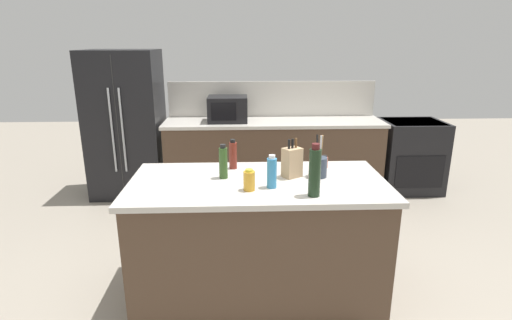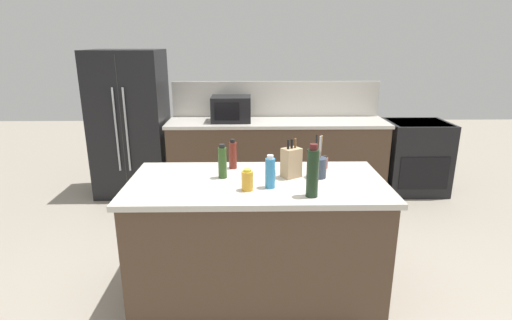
{
  "view_description": "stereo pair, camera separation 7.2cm",
  "coord_description": "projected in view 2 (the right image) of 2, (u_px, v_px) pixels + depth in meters",
  "views": [
    {
      "loc": [
        -0.12,
        -2.72,
        1.92
      ],
      "look_at": [
        0.0,
        0.35,
        0.99
      ],
      "focal_mm": 28.0,
      "sensor_mm": 36.0,
      "label": 1
    },
    {
      "loc": [
        -0.05,
        -2.73,
        1.92
      ],
      "look_at": [
        0.0,
        0.35,
        0.99
      ],
      "focal_mm": 28.0,
      "sensor_mm": 36.0,
      "label": 2
    }
  ],
  "objects": [
    {
      "name": "range_oven",
      "position": [
        415.0,
        156.0,
        5.17
      ],
      "size": [
        0.76,
        0.65,
        0.92
      ],
      "color": "black",
      "rests_on": "ground_plane"
    },
    {
      "name": "honey_jar",
      "position": [
        247.0,
        180.0,
        2.69
      ],
      "size": [
        0.08,
        0.08,
        0.15
      ],
      "color": "gold",
      "rests_on": "kitchen_island"
    },
    {
      "name": "utensil_crock",
      "position": [
        318.0,
        167.0,
        2.94
      ],
      "size": [
        0.12,
        0.12,
        0.32
      ],
      "color": "#333D4C",
      "rests_on": "kitchen_island"
    },
    {
      "name": "kitchen_island",
      "position": [
        257.0,
        238.0,
        3.03
      ],
      "size": [
        1.86,
        0.91,
        0.94
      ],
      "color": "#4C3828",
      "rests_on": "ground_plane"
    },
    {
      "name": "olive_oil_bottle",
      "position": [
        222.0,
        162.0,
        2.92
      ],
      "size": [
        0.06,
        0.06,
        0.26
      ],
      "color": "#2D4C1E",
      "rests_on": "kitchen_island"
    },
    {
      "name": "ground_plane",
      "position": [
        257.0,
        292.0,
        3.17
      ],
      "size": [
        14.0,
        14.0,
        0.0
      ],
      "primitive_type": "plane",
      "color": "gray"
    },
    {
      "name": "wine_bottle",
      "position": [
        313.0,
        172.0,
        2.56
      ],
      "size": [
        0.08,
        0.08,
        0.35
      ],
      "color": "black",
      "rests_on": "kitchen_island"
    },
    {
      "name": "knife_block",
      "position": [
        291.0,
        162.0,
        2.94
      ],
      "size": [
        0.16,
        0.15,
        0.29
      ],
      "rotation": [
        0.0,
        0.0,
        0.56
      ],
      "color": "tan",
      "rests_on": "kitchen_island"
    },
    {
      "name": "microwave",
      "position": [
        231.0,
        109.0,
        4.95
      ],
      "size": [
        0.48,
        0.39,
        0.31
      ],
      "color": "black",
      "rests_on": "back_counter_run"
    },
    {
      "name": "dish_soap_bottle",
      "position": [
        270.0,
        172.0,
        2.73
      ],
      "size": [
        0.07,
        0.07,
        0.23
      ],
      "color": "#3384BC",
      "rests_on": "kitchen_island"
    },
    {
      "name": "refrigerator",
      "position": [
        131.0,
        124.0,
        5.03
      ],
      "size": [
        0.88,
        0.75,
        1.81
      ],
      "color": "black",
      "rests_on": "ground_plane"
    },
    {
      "name": "wall_backsplash",
      "position": [
        276.0,
        99.0,
        5.24
      ],
      "size": [
        2.71,
        0.03,
        0.46
      ],
      "primitive_type": "cube",
      "color": "beige",
      "rests_on": "back_counter_run"
    },
    {
      "name": "spice_jar_paprika",
      "position": [
        325.0,
        162.0,
        3.16
      ],
      "size": [
        0.05,
        0.05,
        0.1
      ],
      "color": "#B73D1E",
      "rests_on": "kitchen_island"
    },
    {
      "name": "spice_jar_oregano",
      "position": [
        272.0,
        175.0,
        2.88
      ],
      "size": [
        0.05,
        0.05,
        0.1
      ],
      "color": "#567038",
      "rests_on": "kitchen_island"
    },
    {
      "name": "vinegar_bottle",
      "position": [
        233.0,
        155.0,
        3.14
      ],
      "size": [
        0.06,
        0.06,
        0.24
      ],
      "color": "maroon",
      "rests_on": "kitchen_island"
    },
    {
      "name": "back_counter_run",
      "position": [
        277.0,
        157.0,
        5.14
      ],
      "size": [
        2.75,
        0.66,
        0.94
      ],
      "color": "#4C3828",
      "rests_on": "ground_plane"
    }
  ]
}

